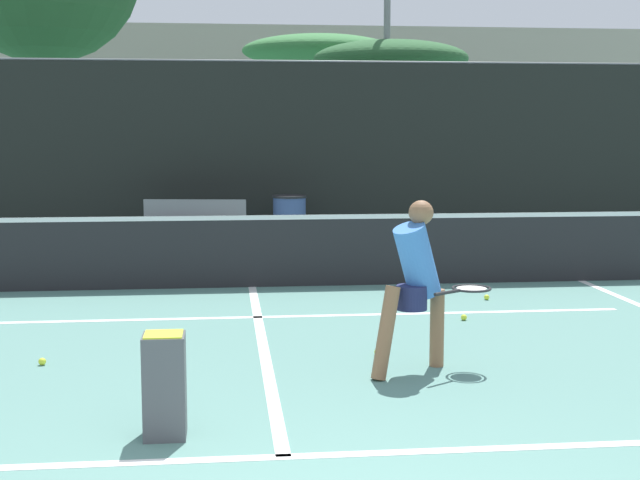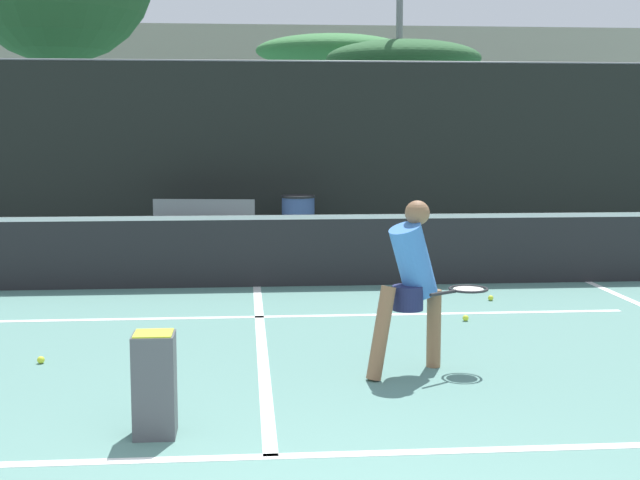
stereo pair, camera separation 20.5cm
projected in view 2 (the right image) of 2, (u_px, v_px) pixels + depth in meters
name	position (u px, v px, depth m)	size (l,w,h in m)	color
court_baseline_near	(271.00, 456.00, 5.62)	(11.00, 0.10, 0.01)	white
court_service_line	(259.00, 317.00, 9.84)	(8.25, 0.10, 0.01)	white
court_center_mark	(261.00, 341.00, 8.69)	(0.10, 6.20, 0.01)	white
net	(257.00, 248.00, 11.69)	(11.09, 0.09, 1.07)	slate
fence_back	(252.00, 152.00, 16.48)	(24.00, 0.06, 3.34)	black
player_practicing	(413.00, 279.00, 7.51)	(1.19, 0.63, 1.47)	#8C6042
tennis_ball_scattered_0	(466.00, 318.00, 9.63)	(0.07, 0.07, 0.07)	#D1E033
tennis_ball_scattered_1	(41.00, 360.00, 7.87)	(0.07, 0.07, 0.07)	#D1E033
tennis_ball_scattered_4	(375.00, 352.00, 8.14)	(0.07, 0.07, 0.07)	#D1E033
tennis_ball_scattered_7	(491.00, 298.00, 10.79)	(0.07, 0.07, 0.07)	#D1E033
ball_hopper	(155.00, 382.00, 5.98)	(0.28, 0.28, 0.71)	#4C4C51
courtside_bench	(203.00, 222.00, 15.47)	(1.83, 0.64, 0.86)	slate
trash_bin	(298.00, 221.00, 15.78)	(0.61, 0.61, 0.91)	#384C7F
parked_car	(324.00, 195.00, 20.29)	(1.72, 4.13, 1.39)	#B7B7BC
floodlight_mast	(400.00, 8.00, 21.12)	(1.10, 0.24, 7.65)	slate
tree_west	(332.00, 52.00, 25.45)	(4.36, 4.36, 4.76)	brown
tree_mid	(403.00, 61.00, 21.76)	(3.79, 3.79, 4.24)	brown
building_far	(248.00, 106.00, 34.72)	(36.00, 2.40, 6.00)	gray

